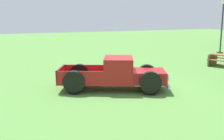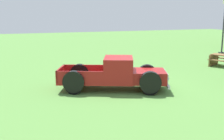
# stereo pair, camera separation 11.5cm
# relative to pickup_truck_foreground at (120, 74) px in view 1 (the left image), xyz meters

# --- Properties ---
(ground_plane) EXTENTS (80.00, 80.00, 0.00)m
(ground_plane) POSITION_rel_pickup_truck_foreground_xyz_m (-0.40, 0.47, -0.70)
(ground_plane) COLOR #5B9342
(pickup_truck_foreground) EXTENTS (3.51, 5.08, 1.47)m
(pickup_truck_foreground) POSITION_rel_pickup_truck_foreground_xyz_m (0.00, 0.00, 0.00)
(pickup_truck_foreground) COLOR maroon
(pickup_truck_foreground) RESTS_ON ground_plane
(lamp_post_near) EXTENTS (0.36, 0.36, 4.59)m
(lamp_post_near) POSITION_rel_pickup_truck_foreground_xyz_m (-6.72, 12.13, 1.70)
(lamp_post_near) COLOR #2D2D33
(lamp_post_near) RESTS_ON ground_plane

